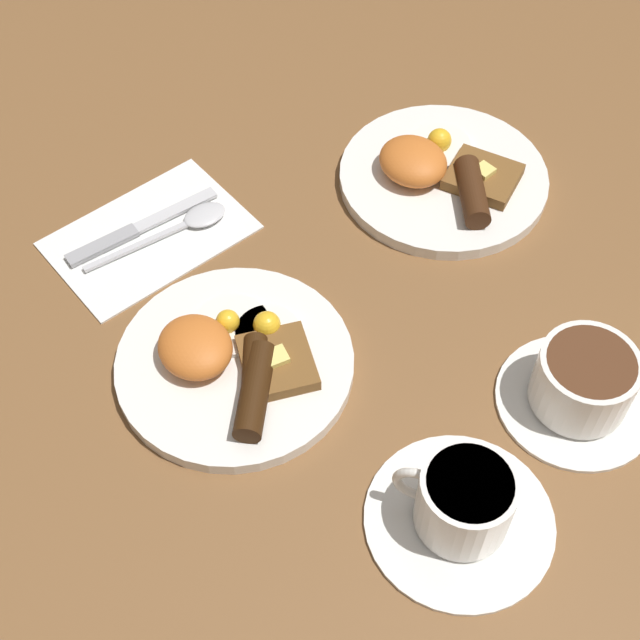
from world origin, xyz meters
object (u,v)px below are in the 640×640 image
object	(u,v)px
breakfast_plate_near	(234,360)
teacup_near	(462,506)
teacup_far	(583,385)
knife	(135,230)
spoon	(190,221)
breakfast_plate_far	(442,174)

from	to	relation	value
breakfast_plate_near	teacup_near	bearing A→B (deg)	15.05
teacup_far	knife	world-z (taller)	teacup_far
knife	spoon	world-z (taller)	spoon
breakfast_plate_near	teacup_far	distance (m)	0.33
teacup_far	spoon	bearing A→B (deg)	-157.23
knife	spoon	size ratio (longest dim) A/B	1.05
teacup_far	spoon	distance (m)	0.45
breakfast_plate_near	teacup_far	world-z (taller)	teacup_far
spoon	breakfast_plate_far	bearing A→B (deg)	-19.12
teacup_near	breakfast_plate_far	bearing A→B (deg)	140.66
breakfast_plate_near	spoon	xyz separation A→B (m)	(-0.19, 0.07, -0.01)
breakfast_plate_near	teacup_near	distance (m)	0.26
teacup_far	spoon	xyz separation A→B (m)	(-0.42, -0.18, -0.02)
knife	spoon	distance (m)	0.06
teacup_near	spoon	bearing A→B (deg)	-179.73
knife	teacup_near	bearing A→B (deg)	-81.40
breakfast_plate_near	knife	size ratio (longest dim) A/B	1.28
spoon	teacup_far	bearing A→B (deg)	-63.09
teacup_near	teacup_far	xyz separation A→B (m)	(-0.02, 0.17, 0.00)
breakfast_plate_near	teacup_near	world-z (taller)	teacup_near
breakfast_plate_near	spoon	size ratio (longest dim) A/B	1.34
breakfast_plate_near	spoon	bearing A→B (deg)	160.83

